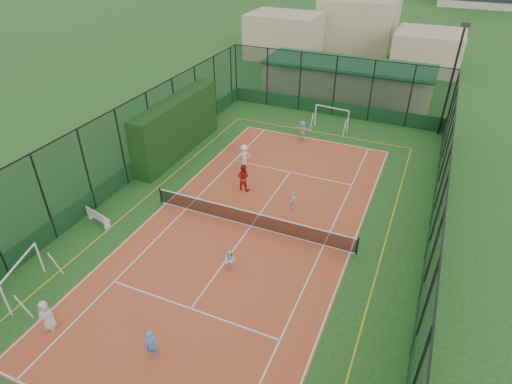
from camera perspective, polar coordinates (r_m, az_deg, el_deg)
ground at (r=23.49m, az=-0.68°, el=-4.57°), size 300.00×300.00×0.00m
court_slab at (r=23.48m, az=-0.68°, el=-4.56°), size 11.17×23.97×0.01m
tennis_net at (r=23.17m, az=-0.69°, el=-3.53°), size 11.67×0.12×1.06m
perimeter_fence at (r=22.06m, az=-0.72°, el=0.59°), size 18.12×34.12×5.00m
floodlight_ne at (r=35.12m, az=24.55°, el=13.17°), size 0.60×0.26×8.25m
clubhouse at (r=41.73m, az=12.09°, el=14.43°), size 15.20×7.20×3.15m
hedge_left at (r=30.61m, az=-10.47°, el=8.59°), size 1.35×9.01×3.94m
white_bench at (r=24.99m, az=-20.28°, el=-3.03°), size 1.71×0.85×0.93m
futsal_goal_near at (r=21.74m, az=-28.56°, el=-10.05°), size 2.85×1.55×1.76m
futsal_goal_far at (r=34.62m, az=10.01°, el=9.61°), size 2.84×1.08×1.79m
child_near_left at (r=19.84m, az=-26.17°, el=-14.52°), size 0.82×0.66×1.46m
child_near_mid at (r=17.53m, az=-13.74°, el=-19.18°), size 0.60×0.52×1.39m
child_near_right at (r=20.46m, az=-3.48°, el=-9.13°), size 0.59×0.46×1.19m
child_far_left at (r=28.88m, az=-1.59°, el=4.94°), size 1.12×0.98×1.50m
child_far_right at (r=24.53m, az=4.93°, el=-1.13°), size 0.75×0.62×1.20m
child_far_back at (r=32.59m, az=6.19°, el=8.17°), size 1.42×0.52×1.51m
coach at (r=26.11m, az=-1.73°, el=1.97°), size 0.85×0.66×1.74m
tennis_balls at (r=24.81m, az=0.45°, el=-2.14°), size 5.96×0.33×0.07m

